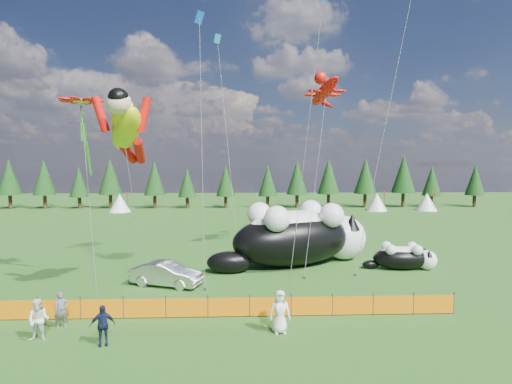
% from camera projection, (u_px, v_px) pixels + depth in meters
% --- Properties ---
extents(ground, '(160.00, 160.00, 0.00)m').
position_uv_depth(ground, '(231.00, 297.00, 22.13)').
color(ground, '#0D3309').
rests_on(ground, ground).
extents(safety_fence, '(22.06, 0.06, 1.10)m').
position_uv_depth(safety_fence, '(229.00, 307.00, 19.11)').
color(safety_fence, '#262626').
rests_on(safety_fence, ground).
extents(tree_line, '(90.00, 4.00, 8.00)m').
position_uv_depth(tree_line, '(237.00, 184.00, 66.71)').
color(tree_line, black).
rests_on(tree_line, ground).
extents(festival_tents, '(50.00, 3.20, 2.80)m').
position_uv_depth(festival_tents, '(307.00, 202.00, 62.33)').
color(festival_tents, white).
rests_on(festival_tents, ground).
extents(cat_large, '(12.07, 7.75, 4.57)m').
position_uv_depth(cat_large, '(300.00, 235.00, 29.09)').
color(cat_large, black).
rests_on(cat_large, ground).
extents(cat_small, '(5.12, 2.17, 1.85)m').
position_uv_depth(cat_small, '(404.00, 257.00, 27.82)').
color(cat_small, black).
rests_on(cat_small, ground).
extents(car, '(4.55, 2.80, 1.42)m').
position_uv_depth(car, '(167.00, 274.00, 24.09)').
color(car, silver).
rests_on(car, ground).
extents(spectator_a, '(0.71, 0.63, 1.64)m').
position_uv_depth(spectator_a, '(61.00, 310.00, 17.86)').
color(spectator_a, '#59595E').
rests_on(spectator_a, ground).
extents(spectator_b, '(0.87, 0.52, 1.77)m').
position_uv_depth(spectator_b, '(39.00, 320.00, 16.53)').
color(spectator_b, white).
rests_on(spectator_b, ground).
extents(spectator_c, '(1.08, 0.76, 1.66)m').
position_uv_depth(spectator_c, '(102.00, 325.00, 16.13)').
color(spectator_c, black).
rests_on(spectator_c, ground).
extents(spectator_e, '(0.97, 0.68, 1.88)m').
position_uv_depth(spectator_e, '(280.00, 312.00, 17.33)').
color(spectator_e, white).
rests_on(spectator_e, ground).
extents(superhero_kite, '(5.93, 6.12, 11.48)m').
position_uv_depth(superhero_kite, '(126.00, 129.00, 21.64)').
color(superhero_kite, yellow).
rests_on(superhero_kite, ground).
extents(gecko_kite, '(5.34, 11.91, 15.83)m').
position_uv_depth(gecko_kite, '(325.00, 92.00, 33.00)').
color(gecko_kite, red).
rests_on(gecko_kite, ground).
extents(flower_kite, '(3.90, 5.73, 11.83)m').
position_uv_depth(flower_kite, '(81.00, 103.00, 24.01)').
color(flower_kite, red).
rests_on(flower_kite, ground).
extents(diamond_kite_a, '(1.04, 4.43, 17.71)m').
position_uv_depth(diamond_kite_a, '(200.00, 28.00, 25.74)').
color(diamond_kite_a, blue).
rests_on(diamond_kite_a, ground).
extents(diamond_kite_b, '(6.69, 6.99, 22.68)m').
position_uv_depth(diamond_kite_b, '(411.00, 1.00, 31.11)').
color(diamond_kite_b, '#0D93A7').
rests_on(diamond_kite_b, ground).
extents(diamond_kite_c, '(2.21, 1.00, 16.23)m').
position_uv_depth(diamond_kite_c, '(323.00, 5.00, 18.80)').
color(diamond_kite_c, blue).
rests_on(diamond_kite_c, ground).
extents(diamond_kite_d, '(2.36, 7.57, 19.03)m').
position_uv_depth(diamond_kite_d, '(218.00, 50.00, 32.60)').
color(diamond_kite_d, '#0D93A7').
rests_on(diamond_kite_d, ground).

